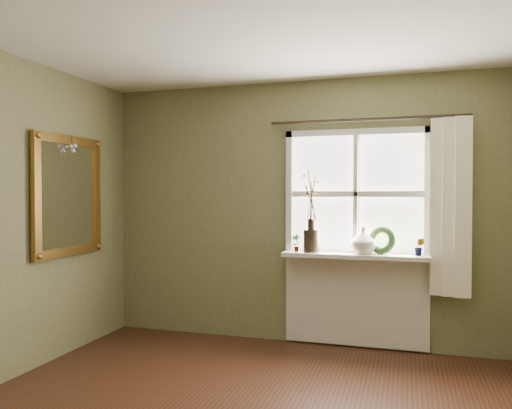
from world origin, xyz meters
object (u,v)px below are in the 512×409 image
object	(u,v)px
dark_jug	(311,241)
gilt_mirror	(68,195)
wreath	(382,243)
cream_vase	(363,241)

from	to	relation	value
dark_jug	gilt_mirror	bearing A→B (deg)	-157.85
wreath	cream_vase	bearing A→B (deg)	-143.53
dark_jug	wreath	xyz separation A→B (m)	(0.66, 0.04, -0.01)
cream_vase	wreath	xyz separation A→B (m)	(0.17, 0.04, -0.02)
dark_jug	gilt_mirror	distance (m)	2.31
dark_jug	cream_vase	distance (m)	0.49
dark_jug	cream_vase	size ratio (longest dim) A/B	0.89
wreath	gilt_mirror	xyz separation A→B (m)	(-2.76, -0.90, 0.45)
cream_vase	wreath	distance (m)	0.17
wreath	gilt_mirror	bearing A→B (deg)	-139.02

